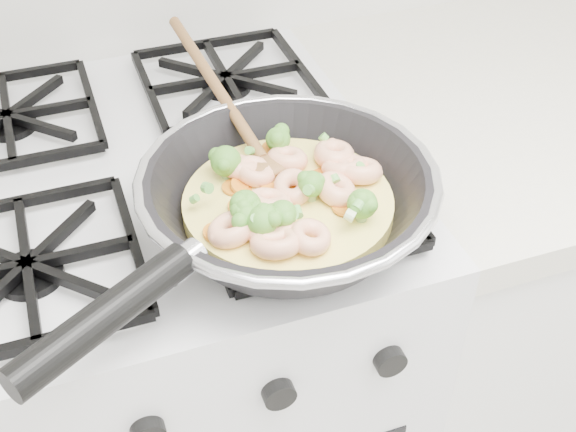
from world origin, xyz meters
name	(u,v)px	position (x,y,z in m)	size (l,w,h in m)	color
stove	(178,387)	(0.00, 1.70, 0.46)	(0.60, 0.60, 0.92)	white
skillet	(284,197)	(0.12, 1.52, 0.96)	(0.46, 0.53, 0.10)	black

